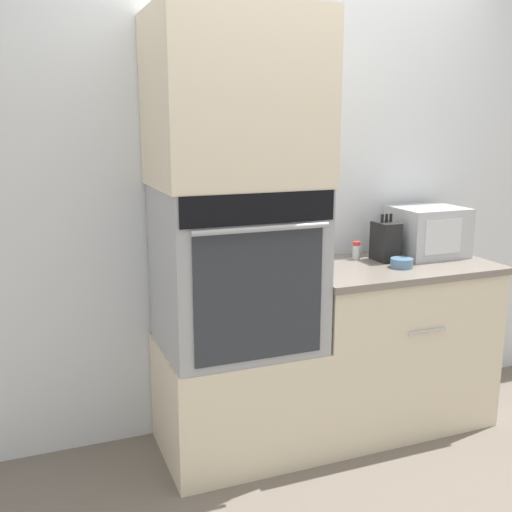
{
  "coord_description": "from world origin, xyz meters",
  "views": [
    {
      "loc": [
        -1.29,
        -2.3,
        1.62
      ],
      "look_at": [
        -0.31,
        0.21,
        1.02
      ],
      "focal_mm": 42.0,
      "sensor_mm": 36.0,
      "label": 1
    }
  ],
  "objects_px": {
    "microwave": "(428,232)",
    "condiment_jar_near": "(326,252)",
    "bowl": "(402,263)",
    "condiment_jar_mid": "(356,251)",
    "wall_oven": "(237,268)",
    "knife_block": "(385,241)"
  },
  "relations": [
    {
      "from": "wall_oven",
      "to": "condiment_jar_mid",
      "type": "distance_m",
      "value": 0.77
    },
    {
      "from": "knife_block",
      "to": "condiment_jar_near",
      "type": "distance_m",
      "value": 0.32
    },
    {
      "from": "microwave",
      "to": "condiment_jar_near",
      "type": "distance_m",
      "value": 0.6
    },
    {
      "from": "wall_oven",
      "to": "knife_block",
      "type": "xyz_separation_m",
      "value": [
        0.88,
        0.08,
        0.05
      ]
    },
    {
      "from": "wall_oven",
      "to": "microwave",
      "type": "relative_size",
      "value": 2.08
    },
    {
      "from": "bowl",
      "to": "condiment_jar_mid",
      "type": "height_order",
      "value": "condiment_jar_mid"
    },
    {
      "from": "knife_block",
      "to": "wall_oven",
      "type": "bearing_deg",
      "value": -174.6
    },
    {
      "from": "wall_oven",
      "to": "condiment_jar_mid",
      "type": "relative_size",
      "value": 7.88
    },
    {
      "from": "microwave",
      "to": "condiment_jar_near",
      "type": "height_order",
      "value": "microwave"
    },
    {
      "from": "microwave",
      "to": "knife_block",
      "type": "height_order",
      "value": "microwave"
    },
    {
      "from": "knife_block",
      "to": "bowl",
      "type": "xyz_separation_m",
      "value": [
        -0.01,
        -0.17,
        -0.08
      ]
    },
    {
      "from": "condiment_jar_near",
      "to": "condiment_jar_mid",
      "type": "xyz_separation_m",
      "value": [
        0.17,
        -0.02,
        -0.0
      ]
    },
    {
      "from": "wall_oven",
      "to": "microwave",
      "type": "bearing_deg",
      "value": 4.95
    },
    {
      "from": "bowl",
      "to": "condiment_jar_mid",
      "type": "xyz_separation_m",
      "value": [
        -0.12,
        0.25,
        0.02
      ]
    },
    {
      "from": "microwave",
      "to": "bowl",
      "type": "bearing_deg",
      "value": -147.5
    },
    {
      "from": "wall_oven",
      "to": "bowl",
      "type": "relative_size",
      "value": 6.74
    },
    {
      "from": "wall_oven",
      "to": "knife_block",
      "type": "distance_m",
      "value": 0.88
    },
    {
      "from": "microwave",
      "to": "condiment_jar_near",
      "type": "relative_size",
      "value": 3.69
    },
    {
      "from": "bowl",
      "to": "condiment_jar_mid",
      "type": "distance_m",
      "value": 0.28
    },
    {
      "from": "wall_oven",
      "to": "condiment_jar_near",
      "type": "xyz_separation_m",
      "value": [
        0.58,
        0.18,
        -0.01
      ]
    },
    {
      "from": "knife_block",
      "to": "condiment_jar_near",
      "type": "relative_size",
      "value": 2.51
    },
    {
      "from": "condiment_jar_mid",
      "to": "knife_block",
      "type": "bearing_deg",
      "value": -30.48
    }
  ]
}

